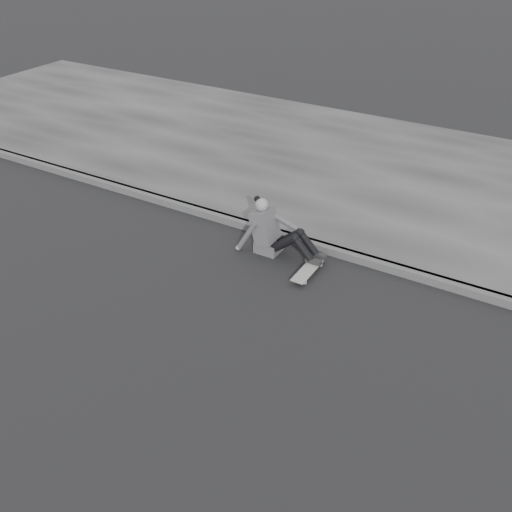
% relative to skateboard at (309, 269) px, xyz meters
% --- Properties ---
extents(ground, '(80.00, 80.00, 0.00)m').
position_rel_skateboard_xyz_m(ground, '(-0.00, -1.91, -0.07)').
color(ground, black).
rests_on(ground, ground).
extents(curb, '(24.00, 0.16, 0.12)m').
position_rel_skateboard_xyz_m(curb, '(-0.00, 0.67, -0.01)').
color(curb, '#484848').
rests_on(curb, ground).
extents(sidewalk, '(24.00, 6.00, 0.12)m').
position_rel_skateboard_xyz_m(sidewalk, '(-0.00, 3.69, -0.01)').
color(sidewalk, '#383838').
rests_on(sidewalk, ground).
extents(skateboard, '(0.20, 0.78, 0.09)m').
position_rel_skateboard_xyz_m(skateboard, '(0.00, 0.00, 0.00)').
color(skateboard, '#A4A49F').
rests_on(skateboard, ground).
extents(seated_woman, '(1.38, 0.46, 0.88)m').
position_rel_skateboard_xyz_m(seated_woman, '(-0.73, 0.25, 0.29)').
color(seated_woman, '#48484A').
rests_on(seated_woman, ground).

